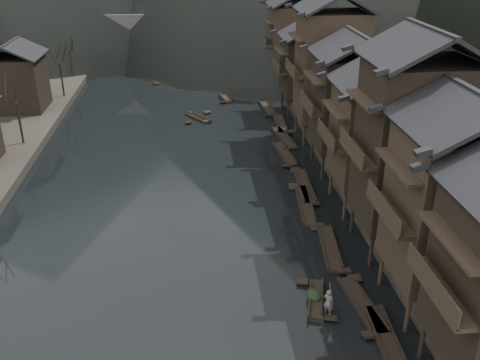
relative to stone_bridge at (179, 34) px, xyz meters
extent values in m
plane|color=black|center=(0.00, -72.00, -5.11)|extent=(300.00, 300.00, 0.00)
cube|color=#2D2823|center=(35.00, -32.00, -4.21)|extent=(40.00, 200.00, 1.80)
cylinder|color=black|center=(14.20, -77.60, -3.81)|extent=(0.30, 0.30, 2.90)
cylinder|color=black|center=(16.95, -77.60, -3.81)|extent=(0.30, 0.30, 2.90)
cube|color=#2F251A|center=(13.30, -80.00, 1.35)|extent=(1.20, 5.70, 0.25)
cylinder|color=#2F251A|center=(14.20, -75.40, -3.81)|extent=(0.30, 0.30, 2.90)
cylinder|color=#2F251A|center=(14.20, -70.60, -3.81)|extent=(0.30, 0.30, 2.90)
cylinder|color=#2F251A|center=(16.95, -75.40, -3.81)|extent=(0.30, 0.30, 2.90)
cylinder|color=#2F251A|center=(16.95, -70.60, -3.81)|extent=(0.30, 0.30, 2.90)
cube|color=#2F251A|center=(17.30, -73.00, 2.22)|extent=(7.00, 6.00, 9.46)
cube|color=#2F251A|center=(13.30, -73.00, 1.75)|extent=(1.20, 5.70, 0.25)
cylinder|color=black|center=(14.20, -68.40, -3.81)|extent=(0.30, 0.30, 2.90)
cylinder|color=black|center=(14.20, -63.60, -3.81)|extent=(0.30, 0.30, 2.90)
cylinder|color=black|center=(16.95, -68.40, -3.81)|extent=(0.30, 0.30, 2.90)
cylinder|color=black|center=(16.95, -63.60, -3.81)|extent=(0.30, 0.30, 2.90)
cube|color=black|center=(17.30, -66.00, 3.37)|extent=(7.00, 6.00, 11.75)
cube|color=#2F251A|center=(13.30, -66.00, 2.78)|extent=(1.20, 5.70, 0.25)
cylinder|color=#2F251A|center=(14.20, -61.40, -3.81)|extent=(0.30, 0.30, 2.90)
cylinder|color=#2F251A|center=(14.20, -56.60, -3.81)|extent=(0.30, 0.30, 2.90)
cylinder|color=#2F251A|center=(16.95, -61.40, -3.81)|extent=(0.30, 0.30, 2.90)
cylinder|color=#2F251A|center=(16.95, -56.60, -3.81)|extent=(0.30, 0.30, 2.90)
cube|color=#2F251A|center=(17.30, -59.00, 1.55)|extent=(7.00, 6.00, 8.11)
cube|color=#2F251A|center=(13.30, -59.00, 1.14)|extent=(1.20, 5.70, 0.25)
cylinder|color=black|center=(14.20, -53.40, -3.81)|extent=(0.30, 0.30, 2.90)
cylinder|color=black|center=(14.20, -48.60, -3.81)|extent=(0.30, 0.30, 2.90)
cylinder|color=black|center=(16.95, -53.40, -3.81)|extent=(0.30, 0.30, 2.90)
cylinder|color=black|center=(16.95, -48.60, -3.81)|extent=(0.30, 0.30, 2.90)
cube|color=black|center=(17.30, -51.00, 1.94)|extent=(7.00, 6.00, 8.89)
cube|color=#2F251A|center=(13.30, -51.00, 1.49)|extent=(1.20, 5.70, 0.25)
cylinder|color=#2F251A|center=(14.20, -44.40, -3.81)|extent=(0.30, 0.30, 2.90)
cylinder|color=#2F251A|center=(14.20, -39.60, -3.81)|extent=(0.30, 0.30, 2.90)
cylinder|color=#2F251A|center=(16.95, -44.40, -3.81)|extent=(0.30, 0.30, 2.90)
cylinder|color=#2F251A|center=(16.95, -39.60, -3.81)|extent=(0.30, 0.30, 2.90)
cube|color=#2F251A|center=(17.30, -42.00, 3.37)|extent=(7.00, 6.00, 11.76)
cube|color=#2F251A|center=(13.30, -42.00, 2.78)|extent=(1.20, 5.70, 0.25)
cylinder|color=black|center=(14.20, -34.40, -3.81)|extent=(0.30, 0.30, 2.90)
cylinder|color=black|center=(14.20, -29.60, -3.81)|extent=(0.30, 0.30, 2.90)
cylinder|color=black|center=(16.95, -34.40, -3.81)|extent=(0.30, 0.30, 2.90)
cylinder|color=black|center=(16.95, -29.60, -3.81)|extent=(0.30, 0.30, 2.90)
cube|color=black|center=(17.30, -32.00, 1.10)|extent=(7.00, 6.00, 7.22)
cube|color=#2F251A|center=(13.30, -32.00, 0.74)|extent=(1.20, 5.70, 0.25)
cylinder|color=#2F251A|center=(14.20, -22.40, -3.81)|extent=(0.30, 0.30, 2.90)
cylinder|color=#2F251A|center=(14.20, -17.60, -3.81)|extent=(0.30, 0.30, 2.90)
cylinder|color=#2F251A|center=(16.95, -22.40, -3.81)|extent=(0.30, 0.30, 2.90)
cylinder|color=#2F251A|center=(16.95, -17.60, -3.81)|extent=(0.30, 0.30, 2.90)
cube|color=#2F251A|center=(17.30, -20.00, 2.33)|extent=(7.00, 6.00, 9.67)
cube|color=#2F251A|center=(13.30, -20.00, 1.84)|extent=(1.20, 5.70, 0.25)
cube|color=black|center=(-20.50, -30.00, -0.51)|extent=(6.50, 6.50, 6.80)
cylinder|color=black|center=(-17.00, -42.90, -1.65)|extent=(0.24, 0.24, 4.52)
cylinder|color=black|center=(-17.00, -24.29, -1.64)|extent=(0.24, 0.24, 4.54)
cylinder|color=black|center=(-17.00, -13.09, -1.88)|extent=(0.24, 0.24, 4.05)
cube|color=black|center=(12.65, -76.82, -4.96)|extent=(1.49, 7.53, 0.30)
cube|color=black|center=(12.65, -76.82, -4.78)|extent=(1.53, 7.38, 0.10)
cube|color=black|center=(12.46, -73.24, -4.82)|extent=(0.98, 0.96, 0.36)
cube|color=black|center=(12.22, -72.94, -4.96)|extent=(1.80, 6.00, 0.30)
cube|color=black|center=(12.22, -72.94, -4.78)|extent=(1.84, 5.89, 0.10)
cube|color=black|center=(12.56, -70.12, -4.82)|extent=(1.02, 0.84, 0.32)
cube|color=black|center=(11.88, -75.76, -4.82)|extent=(1.02, 0.84, 0.32)
cube|color=black|center=(11.80, -66.02, -4.96)|extent=(1.72, 6.57, 0.30)
cube|color=black|center=(11.80, -66.02, -4.78)|extent=(1.76, 6.44, 0.10)
cube|color=black|center=(11.50, -62.92, -4.82)|extent=(1.01, 0.89, 0.34)
cube|color=black|center=(12.10, -69.12, -4.82)|extent=(1.01, 0.89, 0.34)
cube|color=black|center=(11.38, -58.89, -4.96)|extent=(1.77, 7.68, 0.30)
cube|color=black|center=(11.38, -58.89, -4.78)|extent=(1.81, 7.53, 0.10)
cube|color=black|center=(11.05, -55.25, -4.82)|extent=(1.01, 1.01, 0.37)
cube|color=black|center=(11.70, -62.53, -4.82)|extent=(1.01, 1.01, 0.37)
cube|color=black|center=(12.09, -55.11, -4.96)|extent=(1.39, 7.53, 0.30)
cube|color=black|center=(12.09, -55.11, -4.78)|extent=(1.43, 7.38, 0.10)
cube|color=black|center=(11.95, -51.52, -4.82)|extent=(0.97, 0.95, 0.36)
cube|color=black|center=(12.23, -58.70, -4.82)|extent=(0.97, 0.95, 0.36)
cube|color=black|center=(11.55, -47.05, -4.96)|extent=(1.68, 6.61, 0.30)
cube|color=black|center=(11.55, -47.05, -4.78)|extent=(1.72, 6.48, 0.10)
cube|color=black|center=(11.83, -43.93, -4.82)|extent=(1.00, 0.88, 0.34)
cube|color=black|center=(11.27, -50.18, -4.82)|extent=(1.00, 0.88, 0.34)
cube|color=black|center=(12.31, -41.97, -4.96)|extent=(1.93, 7.62, 0.30)
cube|color=black|center=(12.31, -41.97, -4.78)|extent=(1.97, 7.48, 0.10)
cube|color=black|center=(12.71, -38.37, -4.82)|extent=(1.03, 1.02, 0.36)
cube|color=black|center=(11.90, -45.57, -4.82)|extent=(1.03, 1.02, 0.36)
cube|color=black|center=(12.71, -36.96, -4.96)|extent=(1.51, 7.22, 0.30)
cube|color=black|center=(12.71, -36.96, -4.78)|extent=(1.55, 7.08, 0.10)
cube|color=black|center=(12.51, -33.52, -4.82)|extent=(0.98, 0.93, 0.35)
cube|color=black|center=(12.91, -40.39, -4.82)|extent=(0.98, 0.93, 0.35)
cube|color=black|center=(11.98, -30.25, -4.96)|extent=(1.39, 6.97, 0.30)
cube|color=black|center=(11.98, -30.25, -4.78)|extent=(1.44, 6.83, 0.10)
cube|color=black|center=(12.12, -26.92, -4.82)|extent=(0.97, 0.89, 0.35)
cube|color=black|center=(11.84, -33.57, -4.82)|extent=(0.97, 0.89, 0.35)
cube|color=black|center=(11.95, -24.47, -4.96)|extent=(1.66, 5.99, 0.30)
cube|color=black|center=(11.95, -24.47, -4.78)|extent=(1.70, 5.88, 0.10)
cube|color=black|center=(12.22, -21.64, -4.82)|extent=(1.00, 0.82, 0.32)
cube|color=black|center=(11.68, -27.29, -4.82)|extent=(1.00, 0.82, 0.32)
cube|color=black|center=(12.27, -19.10, -4.96)|extent=(1.34, 6.70, 0.30)
cube|color=black|center=(12.27, -19.10, -4.78)|extent=(1.39, 6.57, 0.10)
cube|color=black|center=(12.38, -15.90, -4.82)|extent=(0.96, 0.85, 0.34)
cube|color=black|center=(12.15, -22.29, -4.82)|extent=(0.96, 0.85, 0.34)
cube|color=black|center=(2.55, -33.52, -4.96)|extent=(3.44, 4.60, 0.30)
cube|color=black|center=(2.55, -33.52, -4.78)|extent=(3.43, 4.55, 0.10)
cube|color=black|center=(3.79, -31.57, -4.82)|extent=(1.04, 0.97, 0.30)
cube|color=black|center=(1.30, -35.47, -4.82)|extent=(1.04, 0.97, 0.30)
cube|color=black|center=(6.59, -24.77, -4.96)|extent=(1.86, 5.20, 0.30)
cube|color=black|center=(6.59, -24.77, -4.78)|extent=(1.89, 5.10, 0.10)
cube|color=black|center=(7.00, -22.35, -4.82)|extent=(0.95, 0.77, 0.30)
cube|color=black|center=(6.17, -27.18, -4.82)|extent=(0.95, 0.77, 0.30)
cube|color=black|center=(-2.86, -14.02, -4.96)|extent=(2.90, 4.88, 0.30)
cube|color=black|center=(-2.86, -14.02, -4.78)|extent=(2.91, 4.81, 0.10)
cube|color=black|center=(-3.81, -11.87, -4.82)|extent=(1.03, 0.90, 0.30)
cube|color=black|center=(-1.91, -16.17, -4.82)|extent=(1.03, 0.90, 0.30)
cube|color=black|center=(-0.65, -4.74, -4.96)|extent=(3.15, 4.87, 0.30)
cube|color=black|center=(-0.65, -4.74, -4.78)|extent=(3.15, 4.81, 0.10)
cube|color=black|center=(0.44, -2.62, -4.82)|extent=(1.04, 0.94, 0.30)
cube|color=black|center=(-1.73, -6.86, -4.82)|extent=(1.04, 0.94, 0.30)
cube|color=#4C4C4F|center=(0.00, 0.00, 2.09)|extent=(40.00, 6.00, 1.60)
cube|color=#4C4C4F|center=(0.00, -2.70, 3.39)|extent=(40.00, 0.50, 1.00)
cube|color=#4C4C4F|center=(0.00, 2.70, 3.39)|extent=(40.00, 0.50, 1.00)
cube|color=#4C4C4F|center=(-14.00, 0.00, -1.91)|extent=(3.20, 6.00, 6.40)
cube|color=#4C4C4F|center=(-4.50, 0.00, -1.91)|extent=(3.20, 6.00, 6.40)
cube|color=#4C4C4F|center=(4.50, 0.00, -1.91)|extent=(3.20, 6.00, 6.40)
cube|color=#4C4C4F|center=(14.00, 0.00, -1.91)|extent=(3.20, 6.00, 6.40)
cube|color=black|center=(9.38, -72.10, -4.96)|extent=(1.92, 4.26, 0.30)
cube|color=black|center=(9.38, -72.10, -4.78)|extent=(1.95, 4.19, 0.10)
cube|color=black|center=(8.88, -70.16, -4.82)|extent=(0.88, 0.70, 0.28)
cube|color=black|center=(9.88, -74.03, -4.82)|extent=(0.88, 0.70, 0.28)
ellipsoid|color=black|center=(9.33, -71.90, -4.38)|extent=(1.00, 1.30, 0.60)
imported|color=slate|center=(9.78, -73.63, -3.76)|extent=(0.80, 0.77, 1.84)
cylinder|color=#8C7A51|center=(9.98, -73.63, -0.82)|extent=(1.11, 2.10, 4.05)
camera|label=1|loc=(1.76, -99.99, 17.06)|focal=40.00mm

